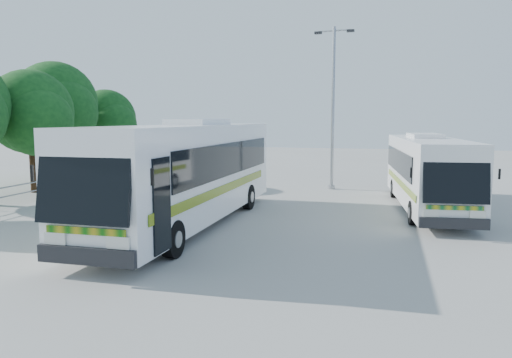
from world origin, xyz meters
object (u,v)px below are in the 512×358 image
(lamppost, at_px, (333,101))
(tree_far_d, at_px, (56,104))
(coach_adjacent, at_px, (427,171))
(tree_far_c, at_px, (32,112))
(coach_main, at_px, (188,171))
(tree_far_e, at_px, (107,119))

(lamppost, bearing_deg, tree_far_d, -167.56)
(lamppost, bearing_deg, coach_adjacent, -41.84)
(tree_far_c, xyz_separation_m, coach_main, (11.12, -5.70, -2.24))
(tree_far_c, height_order, lamppost, lamppost)
(tree_far_c, xyz_separation_m, lamppost, (15.20, 5.28, 0.64))
(tree_far_c, height_order, coach_main, tree_far_c)
(tree_far_e, bearing_deg, coach_adjacent, -21.96)
(tree_far_c, relative_size, lamppost, 0.73)
(tree_far_e, relative_size, lamppost, 0.67)
(tree_far_e, bearing_deg, tree_far_c, -86.46)
(coach_adjacent, distance_m, lamppost, 7.73)
(tree_far_d, bearing_deg, lamppost, 5.52)
(coach_main, bearing_deg, coach_adjacent, 33.41)
(tree_far_c, bearing_deg, lamppost, 19.17)
(coach_adjacent, height_order, lamppost, lamppost)
(tree_far_d, height_order, lamppost, lamppost)
(tree_far_c, relative_size, tree_far_e, 1.10)
(tree_far_d, distance_m, coach_main, 15.74)
(tree_far_d, distance_m, coach_adjacent, 21.58)
(coach_adjacent, bearing_deg, tree_far_e, 152.96)
(tree_far_e, xyz_separation_m, coach_main, (11.63, -13.90, -1.87))
(tree_far_c, xyz_separation_m, tree_far_e, (-0.51, 8.20, -0.37))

